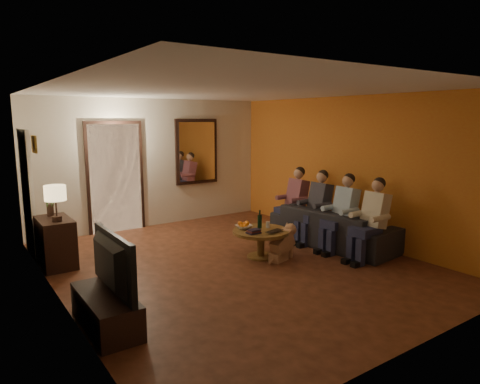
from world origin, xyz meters
TOP-DOWN VIEW (x-y plane):
  - floor at (0.00, 0.00)m, footprint 5.00×6.00m
  - ceiling at (0.00, 0.00)m, footprint 5.00×6.00m
  - back_wall at (0.00, 3.00)m, footprint 5.00×0.02m
  - front_wall at (0.00, -3.00)m, footprint 5.00×0.02m
  - left_wall at (-2.50, 0.00)m, footprint 0.02×6.00m
  - right_wall at (2.50, 0.00)m, footprint 0.02×6.00m
  - orange_accent at (2.49, 0.00)m, footprint 0.01×6.00m
  - kitchen_doorway at (-0.80, 2.98)m, footprint 1.00×0.06m
  - door_trim at (-0.80, 2.97)m, footprint 1.12×0.04m
  - fridge_glimpse at (-0.55, 2.98)m, footprint 0.45×0.03m
  - mirror_frame at (1.00, 2.96)m, footprint 1.00×0.05m
  - mirror_glass at (1.00, 2.93)m, footprint 0.86×0.02m
  - white_door at (-2.46, 2.30)m, footprint 0.06×0.85m
  - framed_art at (-2.47, 1.30)m, footprint 0.03×0.28m
  - art_canvas at (-2.46, 1.30)m, footprint 0.01×0.22m
  - dresser at (-2.25, 1.49)m, footprint 0.45×0.82m
  - table_lamp at (-2.25, 1.27)m, footprint 0.30×0.30m
  - flower_vase at (-2.25, 1.71)m, footprint 0.14×0.14m
  - tv_stand at (-2.25, -0.88)m, footprint 0.45×1.11m
  - tv at (-2.25, -0.88)m, footprint 1.13×0.15m
  - sofa at (1.98, -0.15)m, footprint 2.34×1.11m
  - person_a at (1.88, -1.05)m, footprint 0.60×0.40m
  - person_b at (1.88, -0.45)m, footprint 0.60×0.40m
  - person_c at (1.88, 0.15)m, footprint 0.60×0.40m
  - person_d at (1.88, 0.75)m, footprint 0.60×0.40m
  - dog at (0.74, -0.24)m, footprint 0.60×0.39m
  - coffee_table at (0.53, 0.04)m, footprint 1.13×1.13m
  - bowl at (0.35, 0.26)m, footprint 0.26×0.26m
  - oranges at (0.35, 0.26)m, footprint 0.20×0.20m
  - wine_bottle at (0.58, 0.14)m, footprint 0.07×0.07m
  - wine_glass at (0.71, 0.09)m, footprint 0.06×0.06m
  - book_stack at (0.31, -0.06)m, footprint 0.20×0.15m
  - laptop at (0.63, -0.24)m, footprint 0.37×0.28m

SIDE VIEW (x-z plane):
  - floor at x=0.00m, z-range -0.01..0.01m
  - tv_stand at x=-2.25m, z-range 0.00..0.37m
  - coffee_table at x=0.53m, z-range 0.00..0.45m
  - dog at x=0.74m, z-range 0.00..0.56m
  - sofa at x=1.98m, z-range 0.00..0.66m
  - dresser at x=-2.25m, z-range 0.00..0.73m
  - laptop at x=0.63m, z-range 0.45..0.48m
  - bowl at x=0.35m, z-range 0.45..0.51m
  - book_stack at x=0.31m, z-range 0.45..0.52m
  - wine_glass at x=0.71m, z-range 0.45..0.55m
  - oranges at x=0.35m, z-range 0.51..0.59m
  - person_a at x=1.88m, z-range 0.00..1.20m
  - person_b at x=1.88m, z-range 0.00..1.20m
  - person_c at x=1.88m, z-range 0.00..1.20m
  - person_d at x=1.88m, z-range 0.00..1.20m
  - wine_bottle at x=0.58m, z-range 0.45..0.76m
  - tv at x=-2.25m, z-range 0.37..1.02m
  - fridge_glimpse at x=-0.55m, z-range 0.05..1.75m
  - flower_vase at x=-2.25m, z-range 0.73..1.17m
  - table_lamp at x=-2.25m, z-range 0.73..1.27m
  - white_door at x=-2.46m, z-range 0.00..2.04m
  - kitchen_doorway at x=-0.80m, z-range 0.00..2.10m
  - door_trim at x=-0.80m, z-range -0.06..2.16m
  - back_wall at x=0.00m, z-range 0.00..2.60m
  - front_wall at x=0.00m, z-range 0.00..2.60m
  - left_wall at x=-2.50m, z-range 0.00..2.60m
  - right_wall at x=2.50m, z-range 0.00..2.60m
  - orange_accent at x=2.49m, z-range 0.00..2.60m
  - mirror_frame at x=1.00m, z-range 0.80..2.20m
  - mirror_glass at x=1.00m, z-range 0.87..2.13m
  - framed_art at x=-2.47m, z-range 1.73..1.97m
  - art_canvas at x=-2.46m, z-range 1.76..1.94m
  - ceiling at x=0.00m, z-range 2.60..2.60m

